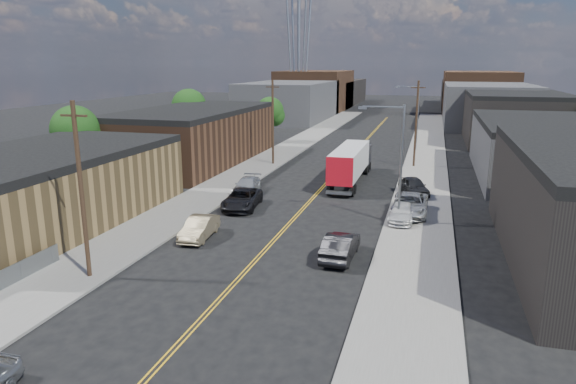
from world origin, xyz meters
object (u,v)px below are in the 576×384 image
Objects in this scene: car_left_d at (247,186)px; car_right_lot_c at (414,186)px; car_left_c at (242,199)px; car_right_lot_a at (410,204)px; car_left_b at (199,228)px; car_right_oncoming at (340,246)px; semi_truck at (352,161)px; car_ahead_truck at (349,167)px; car_right_lot_b at (402,213)px.

car_right_lot_c is (15.15, 3.07, 0.22)m from car_left_d.
car_left_c reaches higher than car_left_d.
car_right_lot_a is 6.64m from car_right_lot_c.
car_left_c is 15.95m from car_right_lot_c.
car_right_oncoming is at bearing -10.99° from car_left_b.
car_right_oncoming is (2.72, -21.60, -1.32)m from semi_truck.
car_right_lot_a is at bearing 29.51° from car_left_b.
car_ahead_truck is (-7.22, 14.56, -0.16)m from car_right_lot_a.
car_right_lot_a reaches higher than car_right_oncoming.
semi_truck is 2.89× the size of car_left_d.
car_right_oncoming is 1.06× the size of car_right_lot_c.
car_ahead_truck is (6.50, 16.00, 0.02)m from car_left_c.
car_left_c is at bearing -80.75° from car_left_d.
car_left_d is 1.00× the size of car_right_oncoming.
car_left_c reaches higher than car_right_lot_b.
car_left_c is 1.15× the size of car_right_oncoming.
car_ahead_truck is at bearing -80.75° from car_right_oncoming.
semi_truck is 7.92m from car_right_lot_c.
car_right_oncoming is at bearing -82.35° from car_ahead_truck.
car_right_lot_c is at bearing -101.00° from car_right_oncoming.
car_left_b is at bearing -149.66° from car_right_lot_b.
car_right_oncoming is 0.84× the size of car_right_lot_a.
car_right_lot_a is 16.25m from car_ahead_truck.
car_right_lot_a reaches higher than car_left_b.
car_right_lot_b is 0.95× the size of car_right_lot_c.
car_left_d is 0.85× the size of car_ahead_truck.
car_right_lot_c reaches higher than car_ahead_truck.
car_ahead_truck reaches higher than car_left_c.
car_left_d is at bearing 170.79° from car_right_lot_c.
car_ahead_truck is (-6.70, 16.52, 0.02)m from car_right_lot_b.
car_right_lot_b is (13.20, -0.52, -0.00)m from car_left_c.
car_right_lot_c is (0.55, 8.60, 0.15)m from car_right_lot_b.
car_ahead_truck reaches higher than car_left_b.
car_right_oncoming is at bearing -57.45° from car_left_d.
car_right_lot_c reaches higher than car_right_lot_b.
semi_truck is 3.08× the size of car_right_lot_c.
car_ahead_truck is at bearing 116.94° from car_right_lot_a.
car_right_lot_a reaches higher than car_left_c.
car_right_lot_b is at bearing -68.21° from car_ahead_truck.
car_left_c is at bearing -173.44° from car_right_lot_a.
semi_truck is at bearing 115.53° from car_right_lot_b.
car_left_c is (0.14, 8.00, 0.05)m from car_left_b.
car_right_lot_c is at bearing -47.79° from car_ahead_truck.
car_right_oncoming is at bearing -122.99° from car_right_lot_c.
car_right_lot_c is at bearing 23.29° from car_left_c.
semi_truck reaches higher than car_left_b.
car_left_d is at bearing 90.78° from car_left_b.
car_left_b is 1.03× the size of car_right_lot_b.
car_left_c is 5.20m from car_left_d.
car_right_lot_a is (13.86, 9.44, 0.22)m from car_left_b.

